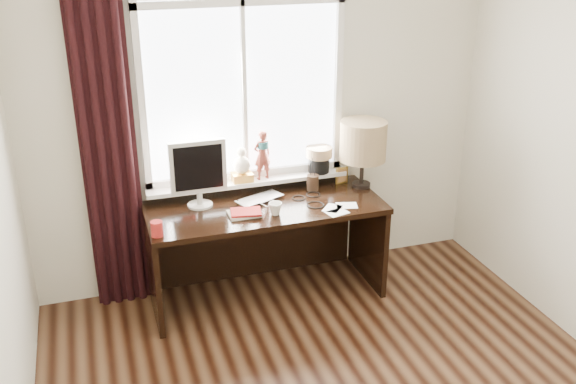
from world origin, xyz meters
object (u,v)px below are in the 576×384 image
object	(u,v)px
laptop	(260,199)
desk	(262,230)
mug	(275,208)
red_cup	(157,229)
table_lamp	(363,142)
monitor	(198,170)

from	to	relation	value
laptop	desk	bearing A→B (deg)	16.58
mug	red_cup	size ratio (longest dim) A/B	0.92
laptop	mug	size ratio (longest dim) A/B	3.76
desk	table_lamp	xyz separation A→B (m)	(0.80, 0.01, 0.61)
red_cup	laptop	bearing A→B (deg)	23.22
laptop	table_lamp	bearing A→B (deg)	-19.75
red_cup	monitor	distance (m)	0.57
laptop	desk	xyz separation A→B (m)	(0.02, 0.01, -0.26)
monitor	mug	bearing A→B (deg)	-32.87
desk	monitor	xyz separation A→B (m)	(-0.45, 0.04, 0.52)
mug	desk	xyz separation A→B (m)	(-0.02, 0.27, -0.29)
red_cup	desk	xyz separation A→B (m)	(0.80, 0.35, -0.29)
monitor	table_lamp	bearing A→B (deg)	-1.09
red_cup	table_lamp	distance (m)	1.67
mug	laptop	bearing A→B (deg)	99.15
desk	table_lamp	bearing A→B (deg)	0.84
laptop	desk	size ratio (longest dim) A/B	0.21
red_cup	desk	distance (m)	0.92
mug	red_cup	world-z (taller)	red_cup
laptop	red_cup	bearing A→B (deg)	-178.26
desk	mug	bearing A→B (deg)	-84.74
desk	monitor	size ratio (longest dim) A/B	3.47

